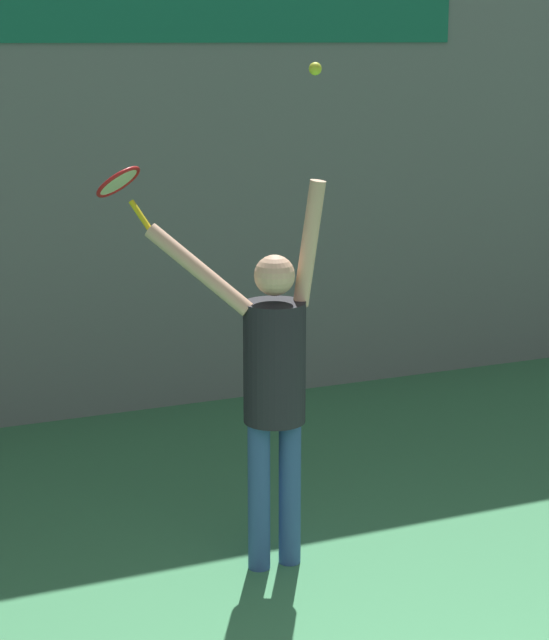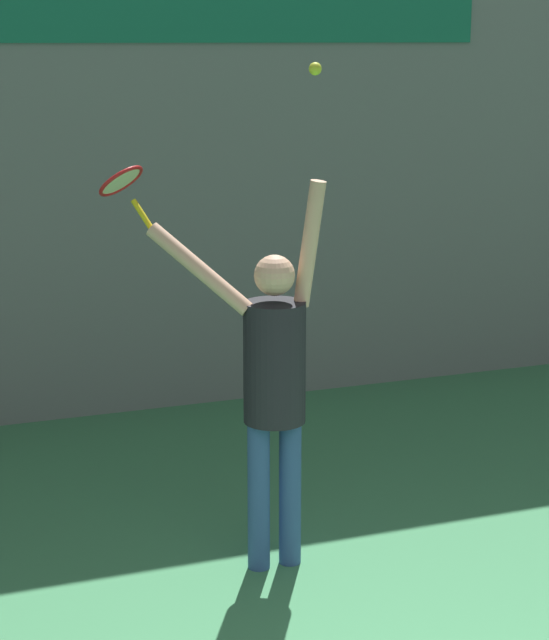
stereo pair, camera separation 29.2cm
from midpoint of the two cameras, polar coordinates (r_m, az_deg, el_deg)
The scene contains 4 objects.
back_wall at distance 9.35m, azimuth -9.26°, elevation 10.26°, with size 18.00×0.10×5.00m.
tennis_player at distance 6.59m, azimuth -1.35°, elevation -2.75°, with size 0.95×0.59×2.28m.
tennis_racket at distance 6.62m, azimuth -8.87°, elevation 6.58°, with size 0.37×0.37×0.36m.
tennis_ball at distance 6.31m, azimuth 0.66°, elevation 12.27°, with size 0.07×0.07×0.07m.
Camera 1 is at (-2.41, -2.86, 3.03)m, focal length 65.00 mm.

